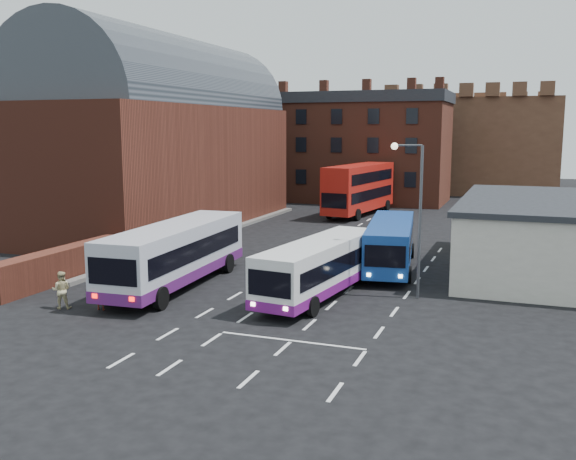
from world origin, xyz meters
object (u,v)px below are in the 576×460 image
(bus_white_inbound, at_px, (320,264))
(bus_blue, at_px, (391,241))
(street_lamp, at_px, (415,206))
(pedestrian_red, at_px, (100,295))
(bus_red_double, at_px, (359,188))
(bus_white_outbound, at_px, (176,250))
(pedestrian_beige, at_px, (61,290))

(bus_white_inbound, distance_m, bus_blue, 7.70)
(street_lamp, height_order, pedestrian_red, street_lamp)
(bus_blue, height_order, bus_red_double, bus_red_double)
(bus_white_outbound, relative_size, bus_red_double, 0.99)
(pedestrian_beige, bearing_deg, bus_white_outbound, -142.02)
(street_lamp, xyz_separation_m, pedestrian_beige, (-14.88, -7.54, -3.69))
(street_lamp, bearing_deg, bus_white_inbound, -162.74)
(bus_white_outbound, relative_size, pedestrian_beige, 6.90)
(street_lamp, xyz_separation_m, pedestrian_red, (-13.07, -7.09, -3.86))
(bus_blue, xyz_separation_m, street_lamp, (2.34, -6.08, 2.89))
(street_lamp, distance_m, pedestrian_beige, 17.08)
(pedestrian_beige, bearing_deg, bus_white_inbound, -174.90)
(bus_blue, bearing_deg, bus_white_outbound, 31.21)
(bus_red_double, height_order, pedestrian_red, bus_red_double)
(bus_white_inbound, xyz_separation_m, bus_red_double, (-5.69, 30.35, 0.92))
(bus_white_inbound, relative_size, pedestrian_red, 7.35)
(bus_red_double, relative_size, pedestrian_red, 8.67)
(street_lamp, relative_size, pedestrian_beige, 4.31)
(bus_white_outbound, xyz_separation_m, pedestrian_red, (-0.99, -5.14, -1.23))
(bus_white_inbound, xyz_separation_m, pedestrian_beige, (-10.54, -6.19, -0.77))
(bus_blue, relative_size, street_lamp, 1.41)
(bus_red_double, distance_m, pedestrian_beige, 36.90)
(bus_white_outbound, height_order, pedestrian_beige, bus_white_outbound)
(bus_white_inbound, height_order, street_lamp, street_lamp)
(street_lamp, bearing_deg, pedestrian_red, -151.50)
(bus_white_inbound, bearing_deg, street_lamp, -155.69)
(bus_red_double, relative_size, street_lamp, 1.62)
(bus_red_double, bearing_deg, pedestrian_red, 92.44)
(bus_white_inbound, distance_m, street_lamp, 5.40)
(bus_red_double, relative_size, pedestrian_beige, 6.99)
(pedestrian_red, xyz_separation_m, pedestrian_beige, (-1.81, -0.44, 0.17))
(bus_white_inbound, distance_m, pedestrian_red, 10.49)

